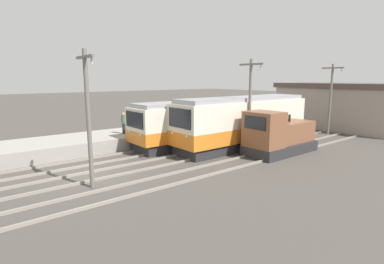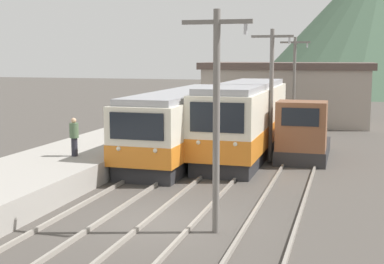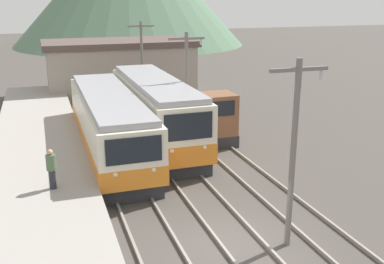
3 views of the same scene
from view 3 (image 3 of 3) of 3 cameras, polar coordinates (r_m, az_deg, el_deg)
The scene contains 12 objects.
ground_plane at distance 15.93m, azimuth 5.47°, elevation -14.01°, with size 200.00×200.00×0.00m, color #47423D.
track_left at distance 15.15m, azimuth -3.88°, elevation -15.43°, with size 1.54×60.00×0.14m.
track_center at distance 15.97m, azimuth 6.15°, elevation -13.66°, with size 1.54×60.00×0.14m.
track_right at distance 17.32m, azimuth 15.40°, elevation -11.63°, with size 1.54×60.00×0.14m.
commuter_train_left at distance 23.96m, azimuth -10.42°, elevation 0.65°, with size 2.84×12.94×3.39m.
commuter_train_center at distance 25.55m, azimuth -4.63°, elevation 2.25°, with size 2.84×11.96×3.75m.
shunting_locomotive at distance 26.73m, azimuth 1.53°, elevation 1.77°, with size 2.40×5.64×3.00m.
catenary_mast_near at distance 14.77m, azimuth 12.81°, elevation -1.96°, with size 2.00×0.20×6.37m.
catenary_mast_mid at distance 24.55m, azimuth -0.67°, elevation 5.91°, with size 2.00×0.20×6.37m.
catenary_mast_far at distance 35.10m, azimuth -6.36°, elevation 9.12°, with size 2.00×0.20×6.37m.
person_on_platform at distance 18.27m, azimuth -17.42°, elevation -4.32°, with size 0.38×0.38×1.62m.
station_building at distance 39.40m, azimuth -9.09°, elevation 8.14°, with size 12.60×6.30×4.62m.
Camera 3 is at (-5.77, -12.42, 8.15)m, focal length 42.00 mm.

